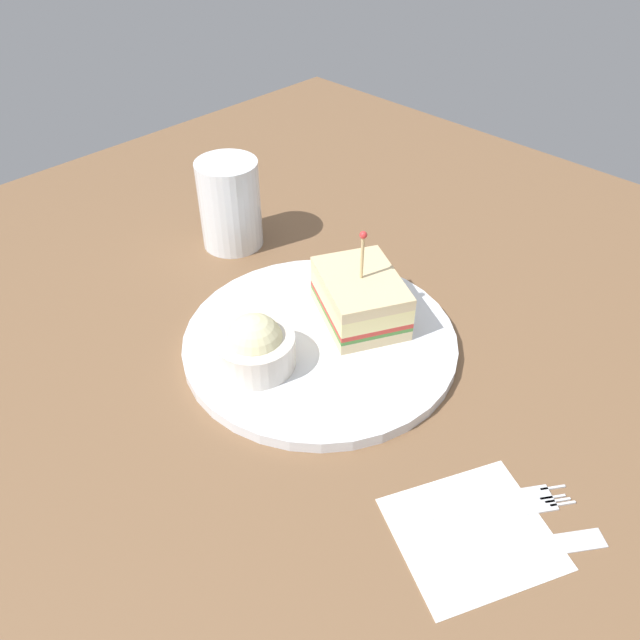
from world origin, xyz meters
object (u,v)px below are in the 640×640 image
object	(u,v)px
sandwich_half_center	(360,298)
knife	(530,548)
fork	(512,503)
plate	(320,341)
coleslaw_bowl	(255,346)
napkin	(472,533)
drink_glass	(230,209)

from	to	relation	value
sandwich_half_center	knife	xyz separation A→B (cm)	(-24.47, 9.60, -3.33)
fork	knife	world-z (taller)	same
plate	coleslaw_bowl	bearing A→B (deg)	77.16
sandwich_half_center	napkin	distance (cm)	24.09
coleslaw_bowl	fork	bearing A→B (deg)	-170.43
napkin	fork	bearing A→B (deg)	-100.17
drink_glass	knife	bearing A→B (deg)	166.71
coleslaw_bowl	napkin	size ratio (longest dim) A/B	0.66
napkin	plate	bearing A→B (deg)	-17.09
plate	fork	distance (cm)	22.53
plate	knife	size ratio (longest dim) A/B	2.44
drink_glass	napkin	distance (cm)	43.58
coleslaw_bowl	knife	xyz separation A→B (cm)	(-26.67, -1.74, -2.97)
drink_glass	knife	distance (cm)	46.49
sandwich_half_center	napkin	bearing A→B (deg)	151.46
fork	drink_glass	bearing A→B (deg)	-11.18
drink_glass	fork	xyz separation A→B (cm)	(-42.27, 8.36, -4.25)
plate	knife	bearing A→B (deg)	169.06
napkin	fork	distance (cm)	4.15
drink_glass	napkin	world-z (taller)	drink_glass
knife	sandwich_half_center	bearing A→B (deg)	-21.43
drink_glass	napkin	bearing A→B (deg)	163.33
coleslaw_bowl	knife	size ratio (longest dim) A/B	0.67
drink_glass	knife	xyz separation A→B (cm)	(-45.06, 10.65, -4.25)
napkin	fork	size ratio (longest dim) A/B	1.03
sandwich_half_center	knife	bearing A→B (deg)	158.57
coleslaw_bowl	napkin	xyz separation A→B (cm)	(-23.15, 0.06, -3.07)
coleslaw_bowl	drink_glass	xyz separation A→B (cm)	(18.39, -12.38, 1.28)
coleslaw_bowl	drink_glass	size ratio (longest dim) A/B	0.70
sandwich_half_center	coleslaw_bowl	bearing A→B (deg)	79.01
sandwich_half_center	napkin	world-z (taller)	sandwich_half_center
fork	knife	bearing A→B (deg)	140.61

